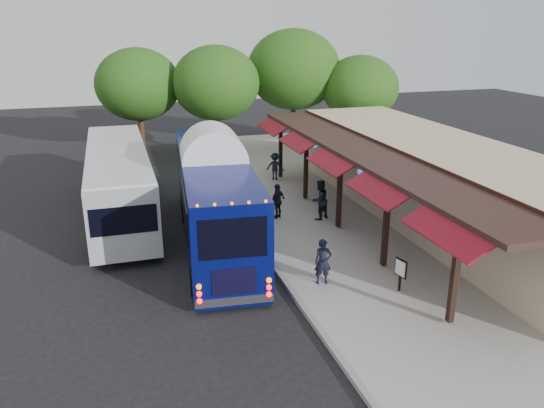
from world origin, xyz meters
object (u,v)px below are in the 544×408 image
object	(u,v)px
city_bus	(119,180)
ped_d	(275,166)
sign_board	(401,270)
ped_a	(323,262)
coach_bus	(214,194)
ped_c	(278,201)
ped_b	(320,200)

from	to	relation	value
city_bus	ped_d	xyz separation A→B (m)	(8.43, 3.24, -0.85)
sign_board	ped_a	bearing A→B (deg)	137.94
coach_bus	ped_c	size ratio (longest dim) A/B	7.52
ped_d	ped_c	bearing A→B (deg)	102.73
ped_d	city_bus	bearing A→B (deg)	50.16
coach_bus	ped_c	distance (m)	3.59
ped_a	ped_c	distance (m)	6.49
ped_a	sign_board	world-z (taller)	ped_a
coach_bus	ped_d	xyz separation A→B (m)	(4.85, 7.31, -1.12)
ped_d	ped_a	bearing A→B (deg)	108.97
city_bus	ped_d	distance (m)	9.07
ped_c	coach_bus	bearing A→B (deg)	-11.88
sign_board	ped_c	bearing A→B (deg)	90.03
ped_b	sign_board	world-z (taller)	ped_b
coach_bus	ped_b	world-z (taller)	coach_bus
city_bus	ped_c	size ratio (longest dim) A/B	7.44
ped_a	ped_d	bearing A→B (deg)	89.85
coach_bus	ped_d	world-z (taller)	coach_bus
coach_bus	city_bus	size ratio (longest dim) A/B	1.01
city_bus	ped_d	bearing A→B (deg)	21.25
coach_bus	ped_d	bearing A→B (deg)	62.19
ped_d	sign_board	xyz separation A→B (m)	(-0.00, -13.61, 0.00)
ped_a	ped_c	bearing A→B (deg)	95.76
ped_a	ped_c	world-z (taller)	ped_c
ped_a	sign_board	xyz separation A→B (m)	(2.21, -1.25, -0.02)
ped_b	ped_c	world-z (taller)	ped_b
coach_bus	sign_board	xyz separation A→B (m)	(4.85, -6.30, -1.11)
ped_a	ped_d	distance (m)	12.56
ped_a	ped_c	xyz separation A→B (m)	(0.48, 6.47, 0.01)
city_bus	sign_board	world-z (taller)	city_bus
coach_bus	ped_a	bearing A→B (deg)	-56.66
coach_bus	ped_c	bearing A→B (deg)	30.21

